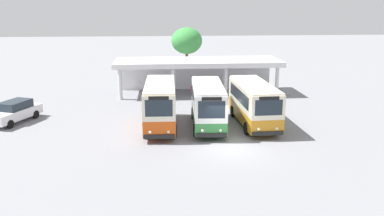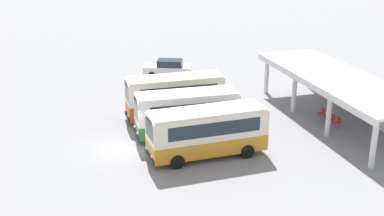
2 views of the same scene
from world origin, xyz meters
TOP-DOWN VIEW (x-y plane):
  - ground_plane at (0.00, 0.00)m, footprint 180.00×180.00m
  - city_bus_nearest_orange at (-4.28, 4.68)m, footprint 2.37×7.31m
  - city_bus_second_in_row at (-0.82, 4.60)m, footprint 2.51×7.18m
  - city_bus_middle_cream at (2.65, 4.90)m, footprint 2.53×7.56m
  - parked_car_flank at (-15.39, 7.02)m, footprint 3.35×4.82m
  - terminal_canopy at (-0.49, 16.58)m, footprint 16.33×5.19m
  - waiting_chair_end_by_column at (-1.00, 15.25)m, footprint 0.45×0.45m
  - waiting_chair_second_from_end at (-0.33, 15.32)m, footprint 0.45×0.45m
  - waiting_chair_middle_seat at (0.35, 15.27)m, footprint 0.45×0.45m
  - waiting_chair_fourth_seat at (1.02, 15.32)m, footprint 0.45×0.45m
  - roadside_tree_behind_canopy at (-1.00, 24.72)m, footprint 3.69×3.69m

SIDE VIEW (x-z plane):
  - ground_plane at x=0.00m, z-range 0.00..0.00m
  - waiting_chair_end_by_column at x=-1.00m, z-range 0.09..0.95m
  - waiting_chair_second_from_end at x=-0.33m, z-range 0.09..0.95m
  - waiting_chair_middle_seat at x=0.35m, z-range 0.09..0.95m
  - waiting_chair_fourth_seat at x=1.02m, z-range 0.09..0.95m
  - parked_car_flank at x=-15.39m, z-range 0.02..1.64m
  - city_bus_middle_cream at x=2.65m, z-range 0.17..3.31m
  - city_bus_second_in_row at x=-0.82m, z-range 0.17..3.35m
  - city_bus_nearest_orange at x=-4.28m, z-range 0.17..3.48m
  - terminal_canopy at x=-0.49m, z-range 0.91..4.31m
  - roadside_tree_behind_canopy at x=-1.00m, z-range 1.44..7.51m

